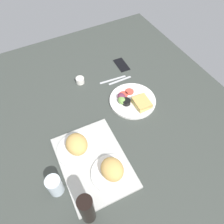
% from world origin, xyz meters
% --- Properties ---
extents(ground_plane, '(1.90, 1.50, 0.03)m').
position_xyz_m(ground_plane, '(0.00, 0.00, -0.01)').
color(ground_plane, '#383D38').
extents(serving_tray, '(0.46, 0.35, 0.02)m').
position_xyz_m(serving_tray, '(-0.20, 0.26, 0.01)').
color(serving_tray, '#B2B2AD').
rests_on(serving_tray, ground_plane).
extents(bread_plate_near, '(0.20, 0.20, 0.10)m').
position_xyz_m(bread_plate_near, '(-0.31, 0.20, 0.06)').
color(bread_plate_near, white).
rests_on(bread_plate_near, serving_tray).
extents(bread_plate_far, '(0.21, 0.21, 0.10)m').
position_xyz_m(bread_plate_far, '(-0.10, 0.30, 0.06)').
color(bread_plate_far, white).
rests_on(bread_plate_far, serving_tray).
extents(plate_with_salad, '(0.29, 0.29, 0.05)m').
position_xyz_m(plate_with_salad, '(0.06, -0.14, 0.02)').
color(plate_with_salad, white).
rests_on(plate_with_salad, ground_plane).
extents(drinking_glass, '(0.07, 0.07, 0.12)m').
position_xyz_m(drinking_glass, '(-0.25, 0.47, 0.06)').
color(drinking_glass, silver).
rests_on(drinking_glass, ground_plane).
extents(soda_bottle, '(0.06, 0.06, 0.22)m').
position_xyz_m(soda_bottle, '(-0.43, 0.38, 0.11)').
color(soda_bottle, black).
rests_on(soda_bottle, ground_plane).
extents(espresso_cup, '(0.06, 0.06, 0.04)m').
position_xyz_m(espresso_cup, '(0.37, 0.09, 0.02)').
color(espresso_cup, silver).
rests_on(espresso_cup, ground_plane).
extents(fork, '(0.02, 0.17, 0.01)m').
position_xyz_m(fork, '(0.26, -0.16, 0.00)').
color(fork, '#B7B7BC').
rests_on(fork, ground_plane).
extents(knife, '(0.03, 0.19, 0.01)m').
position_xyz_m(knife, '(0.29, -0.12, 0.00)').
color(knife, '#B7B7BC').
rests_on(knife, ground_plane).
extents(cell_phone, '(0.15, 0.08, 0.01)m').
position_xyz_m(cell_phone, '(0.40, -0.25, 0.00)').
color(cell_phone, black).
rests_on(cell_phone, ground_plane).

